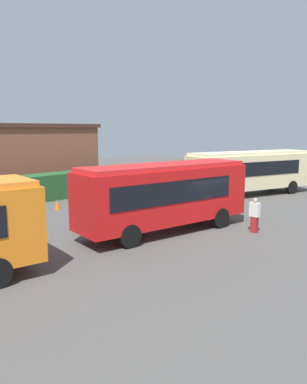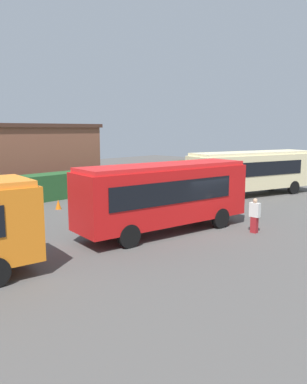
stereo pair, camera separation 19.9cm
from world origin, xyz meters
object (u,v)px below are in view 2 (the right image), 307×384
object	(u,v)px
bus_red	(165,193)
bus_cream	(252,170)
person_center	(249,177)
traffic_cone	(58,204)
person_left	(255,215)

from	to	relation	value
bus_red	bus_cream	size ratio (longest dim) A/B	0.87
bus_cream	person_center	world-z (taller)	bus_cream
traffic_cone	bus_cream	bearing A→B (deg)	-25.94
bus_red	bus_cream	xyz separation A→B (m)	(12.22, 2.17, -0.02)
traffic_cone	person_center	bearing A→B (deg)	-13.47
bus_cream	person_left	xyz separation A→B (m)	(-9.41, -5.36, -0.99)
bus_cream	person_center	bearing A→B (deg)	49.47
person_left	person_center	world-z (taller)	person_center
bus_red	traffic_cone	world-z (taller)	bus_red
bus_red	person_center	world-z (taller)	bus_red
bus_red	person_left	xyz separation A→B (m)	(2.82, -3.19, -1.01)
person_center	traffic_cone	bearing A→B (deg)	28.50
bus_cream	traffic_cone	bearing A→B (deg)	172.06
bus_cream	person_left	world-z (taller)	bus_cream
bus_red	person_left	size ratio (longest dim) A/B	5.47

